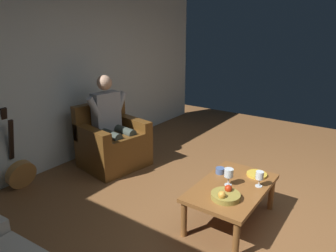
{
  "coord_description": "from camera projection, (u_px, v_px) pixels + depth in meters",
  "views": [
    {
      "loc": [
        2.73,
        0.46,
        1.91
      ],
      "look_at": [
        -0.1,
        -1.54,
        0.79
      ],
      "focal_mm": 33.08,
      "sensor_mm": 36.0,
      "label": 1
    }
  ],
  "objects": [
    {
      "name": "fruit_bowl",
      "position": [
        225.0,
        195.0,
        2.83
      ],
      "size": [
        0.27,
        0.27,
        0.11
      ],
      "color": "olive",
      "rests_on": "coffee_table"
    },
    {
      "name": "armchair",
      "position": [
        112.0,
        144.0,
        4.38
      ],
      "size": [
        0.93,
        0.86,
        0.88
      ],
      "rotation": [
        0.0,
        0.0,
        -0.17
      ],
      "color": "brown",
      "rests_on": "ground"
    },
    {
      "name": "guitar",
      "position": [
        20.0,
        171.0,
        3.79
      ],
      "size": [
        0.36,
        0.3,
        1.0
      ],
      "color": "#AC763A",
      "rests_on": "ground"
    },
    {
      "name": "ground_plane",
      "position": [
        292.0,
        235.0,
        2.97
      ],
      "size": [
        7.6,
        7.6,
        0.0
      ],
      "primitive_type": "plane",
      "color": "brown"
    },
    {
      "name": "wine_glass_far",
      "position": [
        229.0,
        174.0,
        3.04
      ],
      "size": [
        0.09,
        0.09,
        0.18
      ],
      "color": "silver",
      "rests_on": "coffee_table"
    },
    {
      "name": "coffee_table",
      "position": [
        232.0,
        191.0,
        3.08
      ],
      "size": [
        1.04,
        0.63,
        0.41
      ],
      "rotation": [
        0.0,
        0.0,
        -0.0
      ],
      "color": "brown",
      "rests_on": "ground"
    },
    {
      "name": "decorative_dish",
      "position": [
        257.0,
        174.0,
        3.27
      ],
      "size": [
        0.21,
        0.21,
        0.02
      ],
      "primitive_type": "cylinder",
      "color": "gold",
      "rests_on": "coffee_table"
    },
    {
      "name": "wine_glass_near",
      "position": [
        260.0,
        176.0,
        3.02
      ],
      "size": [
        0.08,
        0.08,
        0.16
      ],
      "color": "silver",
      "rests_on": "coffee_table"
    },
    {
      "name": "person_seated",
      "position": [
        111.0,
        119.0,
        4.26
      ],
      "size": [
        0.65,
        0.64,
        1.29
      ],
      "rotation": [
        0.0,
        0.0,
        -0.17
      ],
      "color": "#979CA4",
      "rests_on": "ground"
    },
    {
      "name": "candle_jar",
      "position": [
        220.0,
        171.0,
        3.31
      ],
      "size": [
        0.1,
        0.1,
        0.06
      ],
      "primitive_type": "cylinder",
      "color": "#4B6292",
      "rests_on": "coffee_table"
    },
    {
      "name": "wall_back",
      "position": [
        67.0,
        73.0,
        4.32
      ],
      "size": [
        6.16,
        0.06,
        2.59
      ],
      "primitive_type": "cube",
      "color": "silver",
      "rests_on": "ground"
    }
  ]
}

